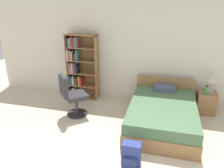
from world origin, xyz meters
TOP-DOWN VIEW (x-y plane):
  - wall_back at (0.00, 3.23)m, footprint 9.00×0.06m
  - bookshelf at (-1.95, 2.98)m, footprint 0.83×0.28m
  - bed at (0.37, 2.07)m, footprint 1.41×2.08m
  - office_chair at (-1.70, 1.94)m, footprint 0.72×0.72m
  - nightstand at (1.38, 2.89)m, footprint 0.43×0.42m
  - table_lamp at (1.44, 2.93)m, footprint 0.24×0.24m
  - water_bottle at (1.31, 2.79)m, footprint 0.08×0.08m
  - backpack_blue at (-0.07, 0.64)m, footprint 0.31×0.25m

SIDE VIEW (x-z plane):
  - backpack_blue at x=-0.07m, z-range -0.01..0.40m
  - nightstand at x=1.38m, z-range 0.00..0.53m
  - bed at x=0.37m, z-range -0.12..0.66m
  - office_chair at x=-1.70m, z-range -0.02..1.02m
  - water_bottle at x=1.31m, z-range 0.53..0.74m
  - table_lamp at x=1.44m, z-range 0.65..1.11m
  - bookshelf at x=-1.95m, z-range 0.01..1.78m
  - wall_back at x=0.00m, z-range 0.00..2.60m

